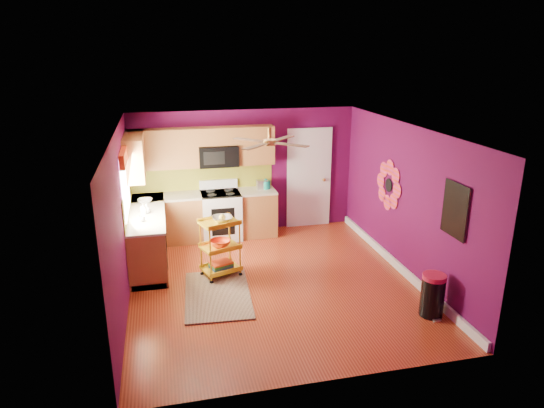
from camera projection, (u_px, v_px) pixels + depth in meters
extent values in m
plane|color=maroon|center=(273.00, 283.00, 7.88)|extent=(5.00, 5.00, 0.00)
cube|color=#51093D|center=(245.00, 172.00, 9.81)|extent=(4.50, 0.04, 2.50)
cube|color=#51093D|center=(325.00, 284.00, 5.17)|extent=(4.50, 0.04, 2.50)
cube|color=#51093D|center=(121.00, 222.00, 7.01)|extent=(0.04, 5.00, 2.50)
cube|color=#51093D|center=(406.00, 201.00, 7.97)|extent=(0.04, 5.00, 2.50)
cube|color=silver|center=(273.00, 130.00, 7.10)|extent=(4.50, 5.00, 0.04)
cube|color=white|center=(398.00, 266.00, 8.33)|extent=(0.05, 4.90, 0.14)
cube|color=brown|center=(148.00, 237.00, 8.57)|extent=(0.60, 2.30, 0.90)
cube|color=brown|center=(206.00, 217.00, 9.60)|extent=(2.80, 0.60, 0.90)
cube|color=beige|center=(146.00, 212.00, 8.43)|extent=(0.63, 2.30, 0.04)
cube|color=beige|center=(205.00, 194.00, 9.45)|extent=(2.80, 0.63, 0.04)
cube|color=black|center=(150.00, 258.00, 8.70)|extent=(0.54, 2.30, 0.10)
cube|color=black|center=(207.00, 236.00, 9.72)|extent=(2.80, 0.54, 0.10)
cube|color=white|center=(221.00, 216.00, 9.63)|extent=(0.76, 0.66, 0.92)
cube|color=black|center=(220.00, 193.00, 9.48)|extent=(0.76, 0.62, 0.03)
cube|color=white|center=(218.00, 184.00, 9.71)|extent=(0.76, 0.06, 0.18)
cube|color=black|center=(223.00, 222.00, 9.33)|extent=(0.45, 0.02, 0.55)
cube|color=brown|center=(163.00, 149.00, 9.14)|extent=(1.32, 0.33, 0.75)
cube|color=brown|center=(255.00, 145.00, 9.52)|extent=(0.72, 0.33, 0.75)
cube|color=brown|center=(217.00, 136.00, 9.30)|extent=(0.76, 0.33, 0.34)
cube|color=brown|center=(135.00, 156.00, 8.58)|extent=(0.33, 1.30, 0.75)
cube|color=black|center=(218.00, 156.00, 9.38)|extent=(0.76, 0.38, 0.40)
cube|color=#616616|center=(203.00, 177.00, 9.63)|extent=(2.80, 0.01, 0.51)
cube|color=#616616|center=(127.00, 198.00, 8.28)|extent=(0.01, 2.30, 0.51)
cube|color=white|center=(125.00, 183.00, 7.89)|extent=(0.03, 1.20, 1.00)
cube|color=red|center=(124.00, 154.00, 7.76)|extent=(0.08, 1.35, 0.22)
cube|color=white|center=(309.00, 179.00, 10.14)|extent=(0.85, 0.04, 2.05)
cube|color=white|center=(309.00, 179.00, 10.12)|extent=(0.95, 0.02, 2.15)
sphere|color=#BF8C3F|center=(324.00, 180.00, 10.17)|extent=(0.07, 0.07, 0.07)
cylinder|color=black|center=(389.00, 185.00, 8.49)|extent=(0.01, 0.24, 0.24)
cube|color=teal|center=(456.00, 210.00, 6.58)|extent=(0.03, 0.52, 0.72)
cube|color=black|center=(455.00, 210.00, 6.57)|extent=(0.01, 0.56, 0.76)
cylinder|color=#BF8C3F|center=(270.00, 133.00, 7.32)|extent=(0.06, 0.06, 0.16)
cylinder|color=#BF8C3F|center=(270.00, 142.00, 7.36)|extent=(0.20, 0.20, 0.08)
cube|color=#4C2D19|center=(283.00, 138.00, 7.67)|extent=(0.47, 0.47, 0.01)
cube|color=#4C2D19|center=(249.00, 140.00, 7.55)|extent=(0.47, 0.47, 0.01)
cube|color=#4C2D19|center=(256.00, 146.00, 7.05)|extent=(0.47, 0.47, 0.01)
cube|color=#4C2D19|center=(291.00, 145.00, 7.17)|extent=(0.47, 0.47, 0.01)
cube|color=#321E10|center=(218.00, 294.00, 7.50)|extent=(1.10, 1.68, 0.02)
cylinder|color=yellow|center=(210.00, 255.00, 7.69)|extent=(0.03, 0.03, 0.92)
cylinder|color=yellow|center=(240.00, 248.00, 7.96)|extent=(0.03, 0.03, 0.92)
cylinder|color=yellow|center=(201.00, 248.00, 7.99)|extent=(0.03, 0.03, 0.92)
cylinder|color=yellow|center=(230.00, 241.00, 8.26)|extent=(0.03, 0.03, 0.92)
sphere|color=black|center=(212.00, 282.00, 7.84)|extent=(0.07, 0.07, 0.07)
sphere|color=black|center=(241.00, 274.00, 8.11)|extent=(0.07, 0.07, 0.07)
sphere|color=black|center=(202.00, 273.00, 8.14)|extent=(0.07, 0.07, 0.07)
sphere|color=black|center=(230.00, 266.00, 8.41)|extent=(0.07, 0.07, 0.07)
cube|color=yellow|center=(219.00, 223.00, 7.84)|extent=(0.71, 0.61, 0.03)
cube|color=yellow|center=(220.00, 247.00, 7.97)|extent=(0.71, 0.61, 0.03)
cube|color=yellow|center=(221.00, 269.00, 8.09)|extent=(0.71, 0.61, 0.03)
imported|color=beige|center=(222.00, 219.00, 7.85)|extent=(0.42, 0.42, 0.08)
sphere|color=yellow|center=(222.00, 218.00, 7.84)|extent=(0.11, 0.11, 0.11)
imported|color=red|center=(220.00, 243.00, 7.95)|extent=(0.43, 0.43, 0.11)
cube|color=navy|center=(221.00, 267.00, 8.08)|extent=(0.41, 0.36, 0.04)
cube|color=#267233|center=(221.00, 264.00, 8.07)|extent=(0.41, 0.36, 0.04)
cube|color=red|center=(221.00, 262.00, 8.06)|extent=(0.41, 0.36, 0.03)
cylinder|color=black|center=(432.00, 297.00, 6.86)|extent=(0.34, 0.34, 0.57)
cylinder|color=#BC1A3D|center=(435.00, 277.00, 6.76)|extent=(0.33, 0.33, 0.07)
cube|color=beige|center=(437.00, 320.00, 6.79)|extent=(0.12, 0.06, 0.03)
cylinder|color=#128A7B|center=(266.00, 185.00, 9.74)|extent=(0.18, 0.18, 0.16)
sphere|color=#128A7B|center=(266.00, 180.00, 9.71)|extent=(0.06, 0.06, 0.06)
cube|color=beige|center=(262.00, 184.00, 9.73)|extent=(0.22, 0.15, 0.18)
imported|color=#EA3F72|center=(143.00, 209.00, 8.25)|extent=(0.09, 0.09, 0.19)
imported|color=white|center=(146.00, 208.00, 8.30)|extent=(0.13, 0.13, 0.17)
imported|color=white|center=(145.00, 201.00, 8.88)|extent=(0.27, 0.27, 0.07)
imported|color=white|center=(142.00, 219.00, 7.90)|extent=(0.12, 0.12, 0.09)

